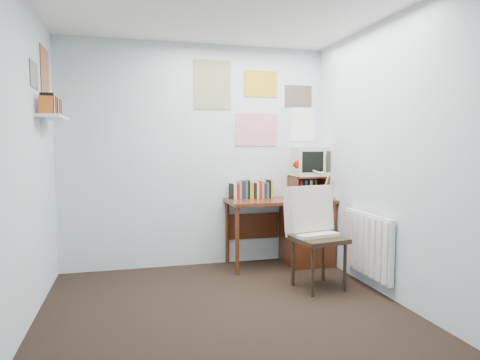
# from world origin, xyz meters

# --- Properties ---
(ground) EXTENTS (3.50, 3.50, 0.00)m
(ground) POSITION_xyz_m (0.00, 0.00, 0.00)
(ground) COLOR black
(ground) RESTS_ON ground
(back_wall) EXTENTS (3.00, 0.02, 2.50)m
(back_wall) POSITION_xyz_m (0.00, 1.75, 1.25)
(back_wall) COLOR silver
(back_wall) RESTS_ON ground
(left_wall) EXTENTS (0.02, 3.50, 2.50)m
(left_wall) POSITION_xyz_m (-1.50, 0.00, 1.25)
(left_wall) COLOR silver
(left_wall) RESTS_ON ground
(right_wall) EXTENTS (0.02, 3.50, 2.50)m
(right_wall) POSITION_xyz_m (1.50, 0.00, 1.25)
(right_wall) COLOR silver
(right_wall) RESTS_ON ground
(desk) EXTENTS (1.20, 0.55, 0.76)m
(desk) POSITION_xyz_m (1.17, 1.48, 0.41)
(desk) COLOR #5D2A15
(desk) RESTS_ON ground
(desk_chair) EXTENTS (0.56, 0.54, 0.95)m
(desk_chair) POSITION_xyz_m (0.99, 0.63, 0.48)
(desk_chair) COLOR black
(desk_chair) RESTS_ON ground
(desk_lamp) EXTENTS (0.33, 0.30, 0.39)m
(desk_lamp) POSITION_xyz_m (1.44, 1.33, 0.96)
(desk_lamp) COLOR red
(desk_lamp) RESTS_ON desk
(tv_riser) EXTENTS (0.40, 0.30, 0.25)m
(tv_riser) POSITION_xyz_m (1.29, 1.59, 0.89)
(tv_riser) COLOR #5D2A15
(tv_riser) RESTS_ON desk
(crt_tv) EXTENTS (0.40, 0.37, 0.37)m
(crt_tv) POSITION_xyz_m (1.33, 1.61, 1.20)
(crt_tv) COLOR beige
(crt_tv) RESTS_ON tv_riser
(book_row) EXTENTS (0.60, 0.14, 0.22)m
(book_row) POSITION_xyz_m (0.66, 1.66, 0.87)
(book_row) COLOR #5D2A15
(book_row) RESTS_ON desk
(radiator) EXTENTS (0.09, 0.80, 0.60)m
(radiator) POSITION_xyz_m (1.46, 0.55, 0.42)
(radiator) COLOR white
(radiator) RESTS_ON right_wall
(wall_shelf) EXTENTS (0.20, 0.62, 0.24)m
(wall_shelf) POSITION_xyz_m (-1.40, 1.10, 1.62)
(wall_shelf) COLOR white
(wall_shelf) RESTS_ON left_wall
(posters_back) EXTENTS (1.20, 0.01, 0.90)m
(posters_back) POSITION_xyz_m (0.70, 1.74, 1.85)
(posters_back) COLOR white
(posters_back) RESTS_ON back_wall
(posters_left) EXTENTS (0.01, 0.70, 0.60)m
(posters_left) POSITION_xyz_m (-1.49, 1.10, 2.00)
(posters_left) COLOR white
(posters_left) RESTS_ON left_wall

